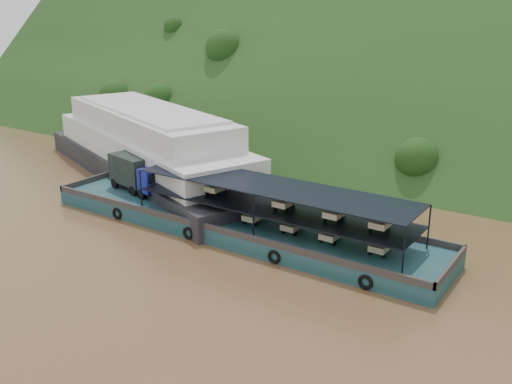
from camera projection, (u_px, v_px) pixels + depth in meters
The scene contains 4 objects.
ground at pixel (256, 246), 43.86m from camera, with size 160.00×160.00×0.00m, color brown.
hillside at pixel (414, 151), 72.27m from camera, with size 140.00×28.00×28.00m, color #1A3B15.
cargo_barge at pixel (227, 216), 46.91m from camera, with size 35.00×7.18×4.54m.
passenger_ferry at pixel (149, 148), 60.20m from camera, with size 38.46×22.51×7.62m.
Camera 1 is at (22.50, -33.52, 17.66)m, focal length 40.00 mm.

